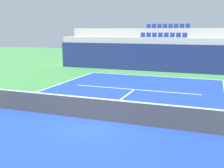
{
  "coord_description": "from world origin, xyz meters",
  "views": [
    {
      "loc": [
        4.66,
        -10.2,
        3.79
      ],
      "look_at": [
        0.1,
        2.0,
        1.2
      ],
      "focal_mm": 43.83,
      "sensor_mm": 36.0,
      "label": 1
    }
  ],
  "objects": [
    {
      "name": "court_surface",
      "position": [
        0.0,
        0.0,
        0.01
      ],
      "size": [
        11.0,
        24.0,
        0.01
      ],
      "primitive_type": "cube",
      "color": "navy",
      "rests_on": "ground_plane"
    },
    {
      "name": "tennis_net",
      "position": [
        0.0,
        0.0,
        0.51
      ],
      "size": [
        11.08,
        0.08,
        1.07
      ],
      "color": "black",
      "rests_on": "court_surface"
    },
    {
      "name": "seating_row_lower",
      "position": [
        0.0,
        16.15,
        3.21
      ],
      "size": [
        4.42,
        0.44,
        0.44
      ],
      "color": "navy",
      "rests_on": "stands_tier_lower"
    },
    {
      "name": "baseline_far",
      "position": [
        0.0,
        11.95,
        0.01
      ],
      "size": [
        11.0,
        0.1,
        0.0
      ],
      "primitive_type": "cube",
      "color": "white",
      "rests_on": "court_surface"
    },
    {
      "name": "centre_service_line",
      "position": [
        0.0,
        3.2,
        0.01
      ],
      "size": [
        0.1,
        6.4,
        0.0
      ],
      "primitive_type": "cube",
      "color": "white",
      "rests_on": "court_surface"
    },
    {
      "name": "service_line_far",
      "position": [
        0.0,
        6.4,
        0.01
      ],
      "size": [
        8.26,
        0.1,
        0.0
      ],
      "primitive_type": "cube",
      "color": "white",
      "rests_on": "court_surface"
    },
    {
      "name": "stands_tier_lower",
      "position": [
        0.0,
        16.06,
        1.54
      ],
      "size": [
        20.14,
        2.4,
        3.09
      ],
      "primitive_type": "cube",
      "color": "#9E9E99",
      "rests_on": "ground_plane"
    },
    {
      "name": "ground_plane",
      "position": [
        0.0,
        0.0,
        0.0
      ],
      "size": [
        80.0,
        80.0,
        0.0
      ],
      "primitive_type": "plane",
      "color": "#387A3D"
    },
    {
      "name": "stands_tier_upper",
      "position": [
        0.0,
        18.46,
        1.98
      ],
      "size": [
        20.14,
        2.4,
        3.95
      ],
      "primitive_type": "cube",
      "color": "#9E9E99",
      "rests_on": "ground_plane"
    },
    {
      "name": "back_wall",
      "position": [
        0.0,
        14.71,
        1.26
      ],
      "size": [
        20.14,
        0.3,
        2.51
      ],
      "primitive_type": "cube",
      "color": "navy",
      "rests_on": "ground_plane"
    },
    {
      "name": "seating_row_upper",
      "position": [
        0.0,
        18.55,
        4.08
      ],
      "size": [
        4.42,
        0.44,
        0.44
      ],
      "color": "navy",
      "rests_on": "stands_tier_upper"
    }
  ]
}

